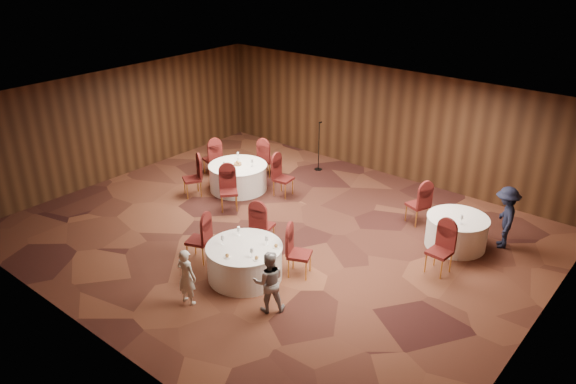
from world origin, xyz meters
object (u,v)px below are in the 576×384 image
Objects in this scene: table_main at (245,261)px; table_right at (456,231)px; mic_stand at (319,156)px; woman_b at (269,282)px; table_left at (238,177)px; man_c at (505,217)px; woman_a at (186,277)px.

table_main and table_right have the same top height.
mic_stand reaches higher than woman_b.
mic_stand is (-5.26, 1.71, 0.07)m from table_right.
table_left and table_right have the same top height.
man_c is (3.72, 4.75, 0.37)m from table_main.
mic_stand is 1.29× the size of woman_a.
woman_b reaches higher than woman_a.
table_main is 4.99m from table_right.
table_main is at bearing -62.36° from man_c.
man_c is at bearing 12.83° from table_left.
woman_b is 5.87m from man_c.
table_main is 1.05× the size of mic_stand.
woman_b reaches higher than table_left.
table_main is 6.04m from man_c.
woman_a is at bearing -14.66° from woman_b.
woman_a is at bearing -57.12° from man_c.
table_left is 6.21m from table_right.
table_main is at bearing -105.72° from woman_a.
woman_b is (4.41, -3.69, 0.26)m from table_left.
man_c reaches higher than woman_b.
man_c is (6.09, -1.04, 0.30)m from mic_stand.
man_c is (3.96, 6.13, 0.15)m from woman_a.
woman_a is 0.80× the size of man_c.
mic_stand is at bearing -107.03° from woman_b.
mic_stand is at bearing 71.27° from table_left.
woman_b is (1.15, -0.53, 0.26)m from table_main.
table_main is at bearing -71.04° from woman_b.
table_left is 1.17× the size of table_right.
table_right is 1.11× the size of woman_b.
woman_b is at bearing -50.23° from man_c.
table_right is at bearing 54.64° from table_main.
table_left is 1.07× the size of mic_stand.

